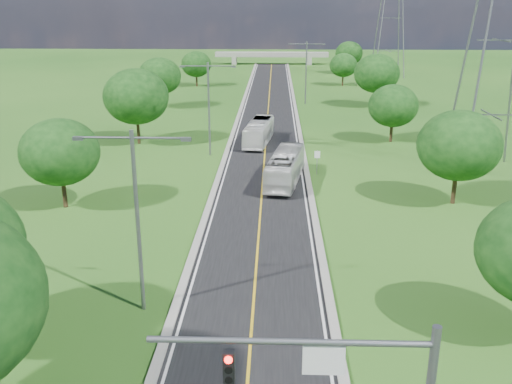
# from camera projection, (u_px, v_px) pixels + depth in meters

# --- Properties ---
(ground) EXTENTS (260.00, 260.00, 0.00)m
(ground) POSITION_uv_depth(u_px,v_px,m) (267.00, 127.00, 76.55)
(ground) COLOR #1F4F16
(ground) RESTS_ON ground
(road) EXTENTS (8.00, 150.00, 0.06)m
(road) POSITION_uv_depth(u_px,v_px,m) (268.00, 118.00, 82.23)
(road) COLOR black
(road) RESTS_ON ground
(curb_left) EXTENTS (0.50, 150.00, 0.22)m
(curb_left) POSITION_uv_depth(u_px,v_px,m) (238.00, 117.00, 82.34)
(curb_left) COLOR gray
(curb_left) RESTS_ON ground
(curb_right) EXTENTS (0.50, 150.00, 0.22)m
(curb_right) POSITION_uv_depth(u_px,v_px,m) (297.00, 118.00, 82.07)
(curb_right) COLOR gray
(curb_right) RESTS_ON ground
(speed_limit_sign) EXTENTS (0.55, 0.09, 2.40)m
(speed_limit_sign) POSITION_uv_depth(u_px,v_px,m) (317.00, 159.00, 55.01)
(speed_limit_sign) COLOR slate
(speed_limit_sign) RESTS_ON ground
(overpass) EXTENTS (30.00, 3.00, 3.20)m
(overpass) POSITION_uv_depth(u_px,v_px,m) (272.00, 55.00, 151.59)
(overpass) COLOR gray
(overpass) RESTS_ON ground
(streetlight_near_left) EXTENTS (5.90, 0.25, 10.00)m
(streetlight_near_left) POSITION_uv_depth(u_px,v_px,m) (137.00, 207.00, 29.37)
(streetlight_near_left) COLOR slate
(streetlight_near_left) RESTS_ON ground
(streetlight_mid_left) EXTENTS (5.90, 0.25, 10.00)m
(streetlight_mid_left) POSITION_uv_depth(u_px,v_px,m) (209.00, 101.00, 60.64)
(streetlight_mid_left) COLOR slate
(streetlight_mid_left) RESTS_ON ground
(streetlight_far_right) EXTENTS (5.90, 0.25, 10.00)m
(streetlight_far_right) POSITION_uv_depth(u_px,v_px,m) (306.00, 67.00, 91.53)
(streetlight_far_right) COLOR slate
(streetlight_far_right) RESTS_ON ground
(power_tower_near) EXTENTS (9.00, 6.40, 28.00)m
(power_tower_near) POSITION_uv_depth(u_px,v_px,m) (503.00, 24.00, 52.44)
(power_tower_near) COLOR slate
(power_tower_near) RESTS_ON ground
(power_tower_far) EXTENTS (9.00, 6.40, 28.00)m
(power_tower_far) POSITION_uv_depth(u_px,v_px,m) (391.00, 11.00, 123.38)
(power_tower_far) COLOR slate
(power_tower_far) RESTS_ON ground
(tree_lb) EXTENTS (6.30, 6.30, 7.33)m
(tree_lb) POSITION_uv_depth(u_px,v_px,m) (60.00, 152.00, 45.27)
(tree_lb) COLOR black
(tree_lb) RESTS_ON ground
(tree_lc) EXTENTS (7.56, 7.56, 8.79)m
(tree_lc) POSITION_uv_depth(u_px,v_px,m) (136.00, 97.00, 65.79)
(tree_lc) COLOR black
(tree_lc) RESTS_ON ground
(tree_ld) EXTENTS (6.72, 6.72, 7.82)m
(tree_ld) POSITION_uv_depth(u_px,v_px,m) (160.00, 76.00, 88.79)
(tree_ld) COLOR black
(tree_ld) RESTS_ON ground
(tree_le) EXTENTS (5.88, 5.88, 6.84)m
(tree_le) POSITION_uv_depth(u_px,v_px,m) (196.00, 64.00, 111.65)
(tree_le) COLOR black
(tree_le) RESTS_ON ground
(tree_rb) EXTENTS (6.72, 6.72, 7.82)m
(tree_rb) POSITION_uv_depth(u_px,v_px,m) (459.00, 146.00, 46.03)
(tree_rb) COLOR black
(tree_rb) RESTS_ON ground
(tree_rc) EXTENTS (5.88, 5.88, 6.84)m
(tree_rc) POSITION_uv_depth(u_px,v_px,m) (393.00, 106.00, 67.11)
(tree_rc) COLOR black
(tree_rc) RESTS_ON ground
(tree_rd) EXTENTS (7.14, 7.14, 8.30)m
(tree_rd) POSITION_uv_depth(u_px,v_px,m) (377.00, 73.00, 89.49)
(tree_rd) COLOR black
(tree_rd) RESTS_ON ground
(tree_re) EXTENTS (5.46, 5.46, 6.35)m
(tree_re) POSITION_uv_depth(u_px,v_px,m) (343.00, 65.00, 112.71)
(tree_re) COLOR black
(tree_re) RESTS_ON ground
(tree_rf) EXTENTS (6.30, 6.30, 7.33)m
(tree_rf) POSITION_uv_depth(u_px,v_px,m) (349.00, 53.00, 131.35)
(tree_rf) COLOR black
(tree_rf) RESTS_ON ground
(bus_outbound) EXTENTS (3.97, 10.55, 2.87)m
(bus_outbound) POSITION_uv_depth(u_px,v_px,m) (285.00, 167.00, 52.49)
(bus_outbound) COLOR silver
(bus_outbound) RESTS_ON road
(bus_inbound) EXTENTS (3.53, 10.10, 2.75)m
(bus_inbound) POSITION_uv_depth(u_px,v_px,m) (259.00, 132.00, 67.08)
(bus_inbound) COLOR white
(bus_inbound) RESTS_ON road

